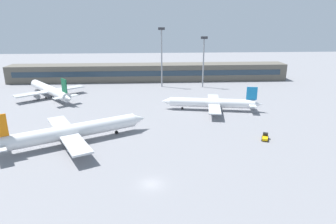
{
  "coord_description": "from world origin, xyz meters",
  "views": [
    {
      "loc": [
        -0.05,
        -54.94,
        33.33
      ],
      "look_at": [
        5.98,
        40.0,
        3.0
      ],
      "focal_mm": 31.86,
      "sensor_mm": 36.0,
      "label": 1
    }
  ],
  "objects_px": {
    "floodlight_tower_west": "(162,54)",
    "floodlight_tower_east": "(204,58)",
    "airplane_far": "(49,90)",
    "airplane_near": "(72,131)",
    "baggage_tug_yellow": "(265,137)",
    "airplane_mid": "(211,103)"
  },
  "relations": [
    {
      "from": "airplane_mid",
      "to": "floodlight_tower_east",
      "type": "distance_m",
      "value": 40.53
    },
    {
      "from": "airplane_far",
      "to": "floodlight_tower_east",
      "type": "relative_size",
      "value": 1.43
    },
    {
      "from": "airplane_mid",
      "to": "airplane_far",
      "type": "distance_m",
      "value": 70.41
    },
    {
      "from": "airplane_far",
      "to": "floodlight_tower_east",
      "type": "xyz_separation_m",
      "value": [
        70.03,
        15.1,
        11.12
      ]
    },
    {
      "from": "airplane_far",
      "to": "floodlight_tower_west",
      "type": "distance_m",
      "value": 54.38
    },
    {
      "from": "airplane_mid",
      "to": "baggage_tug_yellow",
      "type": "distance_m",
      "value": 30.53
    },
    {
      "from": "airplane_near",
      "to": "floodlight_tower_east",
      "type": "distance_m",
      "value": 82.69
    },
    {
      "from": "airplane_far",
      "to": "floodlight_tower_east",
      "type": "height_order",
      "value": "floodlight_tower_east"
    },
    {
      "from": "floodlight_tower_west",
      "to": "floodlight_tower_east",
      "type": "bearing_deg",
      "value": -6.7
    },
    {
      "from": "baggage_tug_yellow",
      "to": "floodlight_tower_east",
      "type": "xyz_separation_m",
      "value": [
        -6.21,
        67.5,
        13.53
      ]
    },
    {
      "from": "airplane_far",
      "to": "baggage_tug_yellow",
      "type": "distance_m",
      "value": 92.54
    },
    {
      "from": "airplane_mid",
      "to": "airplane_far",
      "type": "xyz_separation_m",
      "value": [
        -66.34,
        23.58,
        0.38
      ]
    },
    {
      "from": "airplane_mid",
      "to": "floodlight_tower_west",
      "type": "height_order",
      "value": "floodlight_tower_west"
    },
    {
      "from": "floodlight_tower_west",
      "to": "floodlight_tower_east",
      "type": "relative_size",
      "value": 1.17
    },
    {
      "from": "baggage_tug_yellow",
      "to": "floodlight_tower_east",
      "type": "height_order",
      "value": "floodlight_tower_east"
    },
    {
      "from": "airplane_near",
      "to": "baggage_tug_yellow",
      "type": "relative_size",
      "value": 10.6
    },
    {
      "from": "baggage_tug_yellow",
      "to": "floodlight_tower_east",
      "type": "bearing_deg",
      "value": 95.25
    },
    {
      "from": "baggage_tug_yellow",
      "to": "airplane_near",
      "type": "bearing_deg",
      "value": 178.91
    },
    {
      "from": "airplane_near",
      "to": "floodlight_tower_east",
      "type": "height_order",
      "value": "floodlight_tower_east"
    },
    {
      "from": "airplane_mid",
      "to": "floodlight_tower_east",
      "type": "bearing_deg",
      "value": 84.56
    },
    {
      "from": "baggage_tug_yellow",
      "to": "airplane_far",
      "type": "bearing_deg",
      "value": 145.5
    },
    {
      "from": "airplane_far",
      "to": "floodlight_tower_west",
      "type": "height_order",
      "value": "floodlight_tower_west"
    }
  ]
}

